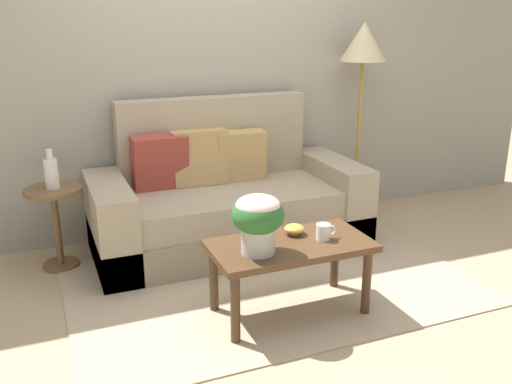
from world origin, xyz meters
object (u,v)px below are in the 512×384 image
at_px(coffee_mug, 324,232).
at_px(couch, 226,203).
at_px(table_vase, 51,173).
at_px(side_table, 55,213).
at_px(potted_plant, 258,217).
at_px(snack_bowl, 294,229).
at_px(coffee_table, 290,253).
at_px(floor_lamp, 363,54).

bearing_deg(coffee_mug, couch, 100.07).
height_order(couch, coffee_mug, couch).
bearing_deg(table_vase, side_table, 165.89).
bearing_deg(potted_plant, coffee_mug, 4.68).
bearing_deg(table_vase, snack_bowl, -39.93).
bearing_deg(coffee_mug, potted_plant, -175.32).
xyz_separation_m(couch, potted_plant, (-0.22, -1.19, 0.33)).
bearing_deg(coffee_table, table_vase, 135.80).
height_order(potted_plant, snack_bowl, potted_plant).
bearing_deg(floor_lamp, coffee_table, -133.67).
height_order(coffee_table, potted_plant, potted_plant).
height_order(coffee_table, floor_lamp, floor_lamp).
distance_m(couch, floor_lamp, 1.67).
xyz_separation_m(side_table, potted_plant, (1.00, -1.25, 0.26)).
bearing_deg(couch, snack_bowl, -85.61).
height_order(coffee_table, side_table, side_table).
height_order(coffee_table, coffee_mug, coffee_mug).
xyz_separation_m(floor_lamp, table_vase, (-2.49, -0.15, -0.70)).
xyz_separation_m(coffee_mug, snack_bowl, (-0.13, 0.13, -0.01)).
distance_m(potted_plant, coffee_mug, 0.46).
distance_m(coffee_mug, table_vase, 1.88).
distance_m(couch, table_vase, 1.27).
bearing_deg(floor_lamp, table_vase, -176.57).
height_order(side_table, potted_plant, potted_plant).
relative_size(side_table, coffee_mug, 4.54).
bearing_deg(potted_plant, floor_lamp, 42.90).
bearing_deg(side_table, coffee_mug, -40.43).
bearing_deg(snack_bowl, table_vase, 140.07).
distance_m(coffee_table, side_table, 1.70).
relative_size(couch, coffee_mug, 15.78).
distance_m(snack_bowl, table_vase, 1.70).
bearing_deg(potted_plant, side_table, 128.55).
relative_size(coffee_table, potted_plant, 2.80).
bearing_deg(couch, coffee_table, -89.72).
height_order(coffee_mug, snack_bowl, coffee_mug).
height_order(coffee_mug, table_vase, table_vase).
bearing_deg(couch, table_vase, 177.48).
height_order(side_table, table_vase, table_vase).
bearing_deg(side_table, couch, -2.57).
distance_m(side_table, coffee_mug, 1.87).
bearing_deg(coffee_mug, side_table, 139.57).
bearing_deg(potted_plant, couch, 79.41).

